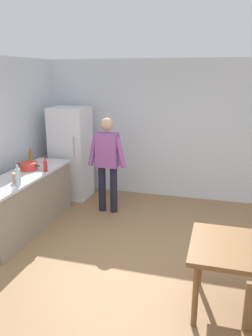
% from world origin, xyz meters
% --- Properties ---
extents(ground_plane, '(14.00, 14.00, 0.00)m').
position_xyz_m(ground_plane, '(0.00, 0.00, 0.00)').
color(ground_plane, '#936D47').
extents(wall_back, '(6.40, 0.12, 2.70)m').
position_xyz_m(wall_back, '(0.00, 3.00, 1.35)').
color(wall_back, silver).
rests_on(wall_back, ground_plane).
extents(kitchen_counter, '(0.64, 2.20, 0.90)m').
position_xyz_m(kitchen_counter, '(-2.00, 0.80, 0.45)').
color(kitchen_counter, gray).
rests_on(kitchen_counter, ground_plane).
extents(refrigerator, '(0.70, 0.67, 1.80)m').
position_xyz_m(refrigerator, '(-1.90, 2.40, 0.90)').
color(refrigerator, white).
rests_on(refrigerator, ground_plane).
extents(person, '(0.70, 0.22, 1.70)m').
position_xyz_m(person, '(-0.95, 1.85, 0.98)').
color(person, '#1E1E2D').
rests_on(person, ground_plane).
extents(cooking_pot, '(0.40, 0.28, 0.12)m').
position_xyz_m(cooking_pot, '(-2.06, 1.12, 0.96)').
color(cooking_pot, red).
rests_on(cooking_pot, kitchen_counter).
extents(utensil_jar, '(0.11, 0.11, 0.32)m').
position_xyz_m(utensil_jar, '(-1.88, 0.49, 0.98)').
color(utensil_jar, tan).
rests_on(utensil_jar, kitchen_counter).
extents(bottle_oil_amber, '(0.06, 0.06, 0.28)m').
position_xyz_m(bottle_oil_amber, '(-2.23, 1.46, 1.02)').
color(bottle_oil_amber, '#996619').
rests_on(bottle_oil_amber, kitchen_counter).
extents(bottle_water_clear, '(0.07, 0.07, 0.30)m').
position_xyz_m(bottle_water_clear, '(-1.77, 0.38, 1.03)').
color(bottle_water_clear, silver).
rests_on(bottle_water_clear, kitchen_counter).
extents(bottle_sauce_red, '(0.06, 0.06, 0.24)m').
position_xyz_m(bottle_sauce_red, '(-1.75, 1.11, 1.00)').
color(bottle_sauce_red, '#B22319').
rests_on(bottle_sauce_red, kitchen_counter).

